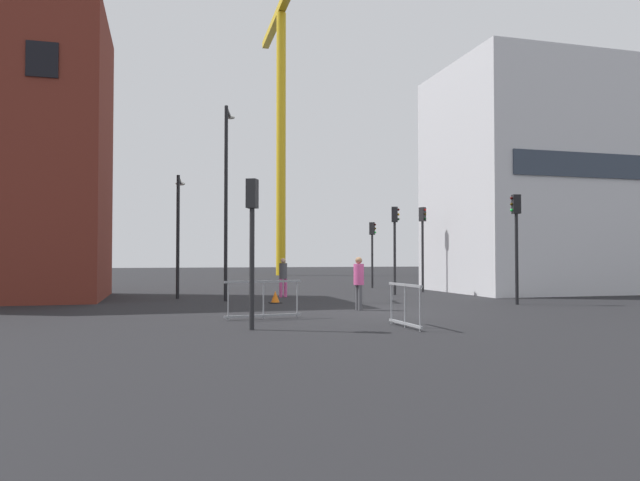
% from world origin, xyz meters
% --- Properties ---
extents(ground, '(160.00, 160.00, 0.00)m').
position_xyz_m(ground, '(0.00, 0.00, 0.00)').
color(ground, black).
extents(office_block, '(11.05, 7.73, 11.19)m').
position_xyz_m(office_block, '(12.46, 8.26, 5.59)').
color(office_block, silver).
rests_on(office_block, ground).
extents(construction_crane, '(1.26, 15.74, 26.06)m').
position_xyz_m(construction_crane, '(4.26, 37.39, 16.73)').
color(construction_crane, gold).
rests_on(construction_crane, ground).
extents(streetlamp_tall, '(0.58, 1.59, 7.74)m').
position_xyz_m(streetlamp_tall, '(-4.19, 5.93, 4.51)').
color(streetlamp_tall, black).
rests_on(streetlamp_tall, ground).
extents(streetlamp_short, '(0.44, 2.16, 5.18)m').
position_xyz_m(streetlamp_short, '(-5.99, 8.08, 3.25)').
color(streetlamp_short, black).
rests_on(streetlamp_short, ground).
extents(traffic_light_corner, '(0.34, 0.39, 3.61)m').
position_xyz_m(traffic_light_corner, '(-4.58, -3.56, 2.45)').
color(traffic_light_corner, '#232326').
rests_on(traffic_light_corner, ground).
extents(traffic_light_near, '(0.34, 0.39, 4.21)m').
position_xyz_m(traffic_light_near, '(5.87, 9.28, 2.81)').
color(traffic_light_near, '#232326').
rests_on(traffic_light_near, ground).
extents(traffic_light_far, '(0.39, 0.29, 4.03)m').
position_xyz_m(traffic_light_far, '(5.91, 1.36, 2.70)').
color(traffic_light_far, black).
rests_on(traffic_light_far, ground).
extents(traffic_light_verge, '(0.39, 0.33, 4.05)m').
position_xyz_m(traffic_light_verge, '(3.69, 7.59, 2.71)').
color(traffic_light_verge, '#232326').
rests_on(traffic_light_verge, ground).
extents(traffic_light_island, '(0.38, 0.35, 3.68)m').
position_xyz_m(traffic_light_island, '(4.75, 13.48, 2.49)').
color(traffic_light_island, '#232326').
rests_on(traffic_light_island, ground).
extents(pedestrian_walking, '(0.34, 0.34, 1.74)m').
position_xyz_m(pedestrian_walking, '(-0.43, 0.69, 1.01)').
color(pedestrian_walking, '#4C4C51').
rests_on(pedestrian_walking, ground).
extents(pedestrian_waiting, '(0.34, 0.34, 1.68)m').
position_xyz_m(pedestrian_waiting, '(-1.57, 7.45, 0.98)').
color(pedestrian_waiting, '#D14C8C').
rests_on(pedestrian_waiting, ground).
extents(safety_barrier_rear, '(0.12, 1.82, 1.08)m').
position_xyz_m(safety_barrier_rear, '(-0.86, -4.09, 0.56)').
color(safety_barrier_rear, gray).
rests_on(safety_barrier_rear, ground).
extents(safety_barrier_front, '(2.22, 0.33, 1.08)m').
position_xyz_m(safety_barrier_front, '(-3.91, -1.25, 0.56)').
color(safety_barrier_front, gray).
rests_on(safety_barrier_front, ground).
extents(traffic_cone_orange, '(0.45, 0.45, 0.46)m').
position_xyz_m(traffic_cone_orange, '(-2.52, 4.29, 0.21)').
color(traffic_cone_orange, black).
rests_on(traffic_cone_orange, ground).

